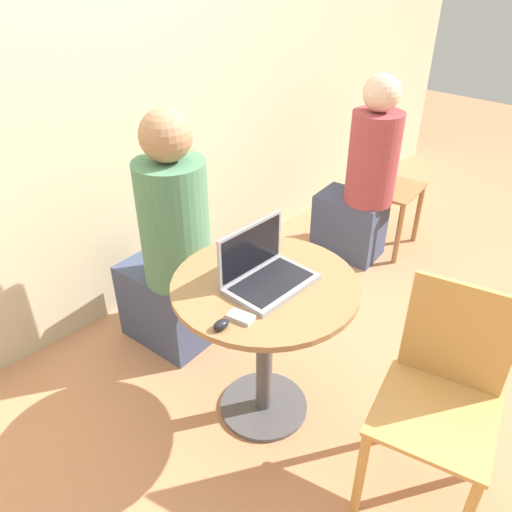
# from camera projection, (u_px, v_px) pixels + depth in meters

# --- Properties ---
(ground_plane) EXTENTS (12.00, 12.00, 0.00)m
(ground_plane) POSITION_uv_depth(u_px,v_px,m) (264.00, 407.00, 2.31)
(ground_plane) COLOR tan
(back_wall) EXTENTS (7.00, 0.05, 2.60)m
(back_wall) POSITION_uv_depth(u_px,v_px,m) (84.00, 77.00, 2.28)
(back_wall) COLOR beige
(back_wall) RESTS_ON ground_plane
(round_table) EXTENTS (0.74, 0.74, 0.70)m
(round_table) POSITION_uv_depth(u_px,v_px,m) (265.00, 318.00, 2.03)
(round_table) COLOR #4C4C51
(round_table) RESTS_ON ground_plane
(laptop) EXTENTS (0.34, 0.23, 0.23)m
(laptop) POSITION_uv_depth(u_px,v_px,m) (265.00, 272.00, 1.91)
(laptop) COLOR gray
(laptop) RESTS_ON round_table
(cell_phone) EXTENTS (0.07, 0.10, 0.02)m
(cell_phone) POSITION_uv_depth(u_px,v_px,m) (241.00, 317.00, 1.75)
(cell_phone) COLOR silver
(cell_phone) RESTS_ON round_table
(computer_mouse) EXTENTS (0.06, 0.04, 0.03)m
(computer_mouse) POSITION_uv_depth(u_px,v_px,m) (221.00, 325.00, 1.70)
(computer_mouse) COLOR black
(computer_mouse) RESTS_ON round_table
(chair_empty) EXTENTS (0.49, 0.49, 0.87)m
(chair_empty) POSITION_uv_depth(u_px,v_px,m) (439.00, 400.00, 1.76)
(chair_empty) COLOR tan
(chair_empty) RESTS_ON ground_plane
(person_seated) EXTENTS (0.35, 0.52, 1.26)m
(person_seated) POSITION_uv_depth(u_px,v_px,m) (170.00, 255.00, 2.42)
(person_seated) COLOR #3D4766
(person_seated) RESTS_ON ground_plane
(chair_background) EXTENTS (0.45, 0.45, 0.84)m
(chair_background) POSITION_uv_depth(u_px,v_px,m) (379.00, 184.00, 3.37)
(chair_background) COLOR #9E7042
(chair_background) RESTS_ON ground_plane
(person_background) EXTENTS (0.35, 0.49, 1.21)m
(person_background) POSITION_uv_depth(u_px,v_px,m) (362.00, 186.00, 3.17)
(person_background) COLOR #3D4766
(person_background) RESTS_ON ground_plane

